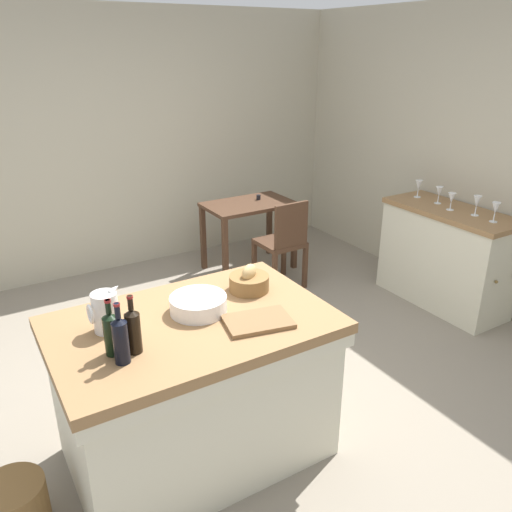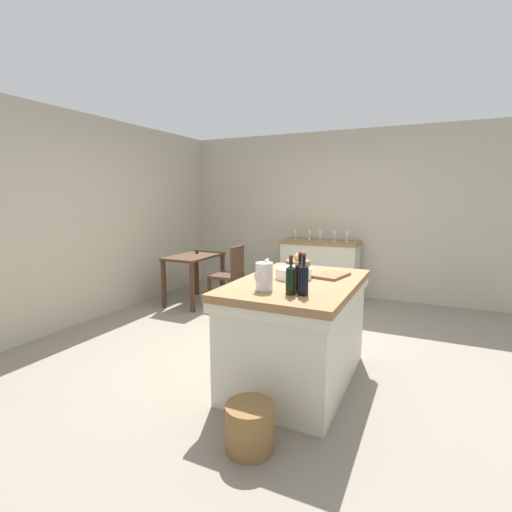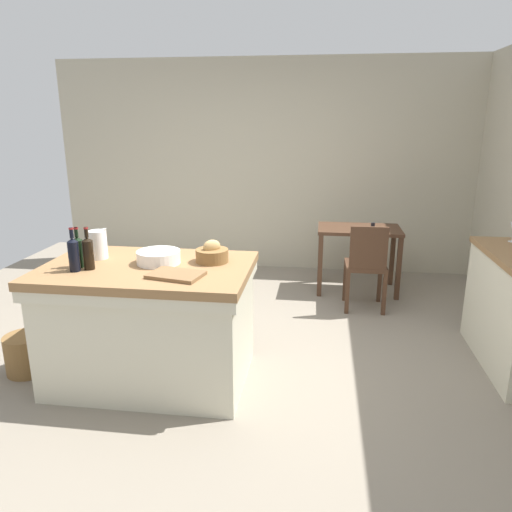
# 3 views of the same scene
# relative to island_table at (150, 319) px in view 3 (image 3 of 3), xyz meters

# --- Properties ---
(ground_plane) EXTENTS (6.76, 6.76, 0.00)m
(ground_plane) POSITION_rel_island_table_xyz_m (0.49, 0.41, -0.48)
(ground_plane) COLOR gray
(wall_back) EXTENTS (5.32, 0.12, 2.60)m
(wall_back) POSITION_rel_island_table_xyz_m (0.49, 3.01, 0.82)
(wall_back) COLOR #B2AA93
(wall_back) RESTS_ON ground
(island_table) EXTENTS (1.47, 0.96, 0.89)m
(island_table) POSITION_rel_island_table_xyz_m (0.00, 0.00, 0.00)
(island_table) COLOR olive
(island_table) RESTS_ON ground
(writing_desk) EXTENTS (0.90, 0.56, 0.78)m
(writing_desk) POSITION_rel_island_table_xyz_m (1.63, 2.18, 0.13)
(writing_desk) COLOR #472D1E
(writing_desk) RESTS_ON ground
(wooden_chair) EXTENTS (0.41, 0.41, 0.89)m
(wooden_chair) POSITION_rel_island_table_xyz_m (1.67, 1.60, 0.00)
(wooden_chair) COLOR #472D1E
(wooden_chair) RESTS_ON ground
(pitcher) EXTENTS (0.17, 0.13, 0.25)m
(pitcher) POSITION_rel_island_table_xyz_m (-0.41, 0.13, 0.52)
(pitcher) COLOR white
(pitcher) RESTS_ON island_table
(wash_bowl) EXTENTS (0.31, 0.31, 0.09)m
(wash_bowl) POSITION_rel_island_table_xyz_m (0.07, 0.06, 0.46)
(wash_bowl) COLOR white
(wash_bowl) RESTS_ON island_table
(bread_basket) EXTENTS (0.23, 0.23, 0.16)m
(bread_basket) POSITION_rel_island_table_xyz_m (0.44, 0.15, 0.47)
(bread_basket) COLOR brown
(bread_basket) RESTS_ON island_table
(cutting_board) EXTENTS (0.38, 0.30, 0.02)m
(cutting_board) POSITION_rel_island_table_xyz_m (0.28, -0.21, 0.42)
(cutting_board) COLOR brown
(cutting_board) RESTS_ON island_table
(wine_bottle_dark) EXTENTS (0.07, 0.07, 0.30)m
(wine_bottle_dark) POSITION_rel_island_table_xyz_m (-0.36, -0.14, 0.53)
(wine_bottle_dark) COLOR black
(wine_bottle_dark) RESTS_ON island_table
(wine_bottle_amber) EXTENTS (0.07, 0.07, 0.28)m
(wine_bottle_amber) POSITION_rel_island_table_xyz_m (-0.45, -0.10, 0.52)
(wine_bottle_amber) COLOR black
(wine_bottle_amber) RESTS_ON island_table
(wine_bottle_green) EXTENTS (0.07, 0.07, 0.30)m
(wine_bottle_green) POSITION_rel_island_table_xyz_m (-0.43, -0.19, 0.53)
(wine_bottle_green) COLOR black
(wine_bottle_green) RESTS_ON island_table
(wicker_hamper) EXTENTS (0.31, 0.31, 0.30)m
(wicker_hamper) POSITION_rel_island_table_xyz_m (-0.99, -0.04, -0.33)
(wicker_hamper) COLOR brown
(wicker_hamper) RESTS_ON ground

